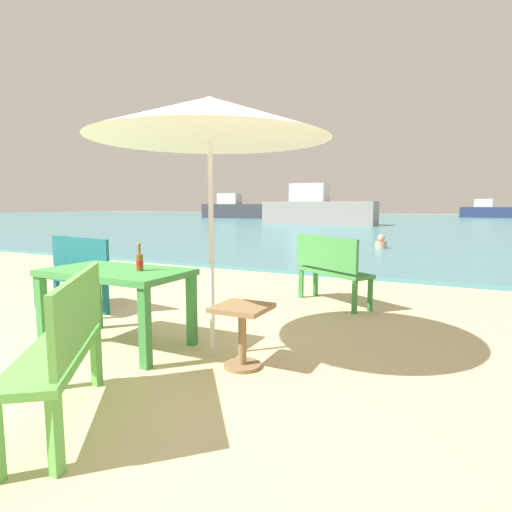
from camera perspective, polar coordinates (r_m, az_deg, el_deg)
ground_plane at (r=4.03m, az=-17.24°, el=-13.42°), size 120.00×120.00×0.00m
sea_water at (r=32.85m, az=21.63°, el=4.20°), size 120.00×50.00×0.08m
picnic_table_green at (r=4.31m, az=-18.38°, el=-3.17°), size 1.40×0.80×0.76m
beer_bottle_amber at (r=4.13m, az=-15.45°, el=-0.64°), size 0.07×0.07×0.26m
patio_umbrella at (r=3.85m, az=-6.28°, el=17.94°), size 2.10×2.10×2.30m
side_table_wood at (r=3.62m, az=-1.87°, el=-9.57°), size 0.44×0.44×0.54m
bench_teal_center at (r=6.01m, az=-23.39°, el=-1.64°), size 1.24×0.53×0.95m
bench_green_left at (r=2.94m, az=-24.38°, el=-10.32°), size 1.00×1.18×0.95m
bench_green_right at (r=5.90m, az=9.98°, el=-1.31°), size 1.21×0.94×0.95m
swimmer_person at (r=13.08m, az=16.54°, el=1.71°), size 0.34×0.34×0.41m
boat_barge at (r=46.80m, az=28.74°, el=5.37°), size 4.95×1.35×1.80m
boat_ferry at (r=27.46m, az=8.30°, el=6.20°), size 7.18×1.96×2.61m
boat_sailboat at (r=40.02m, az=-2.99°, el=6.34°), size 6.33×1.73×2.30m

